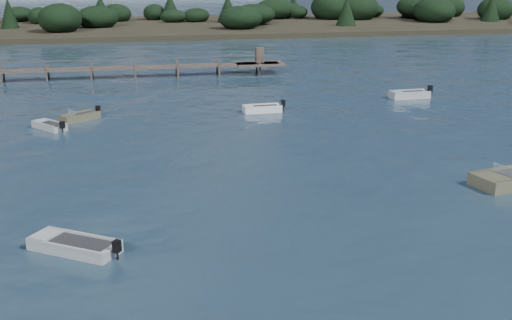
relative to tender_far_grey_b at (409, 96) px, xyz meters
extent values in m
plane|color=#172837|center=(-13.98, 27.42, -0.18)|extent=(400.00, 400.00, 0.00)
cube|color=#A4A9AB|center=(-0.01, 0.00, -0.07)|extent=(3.37, 1.44, 0.78)
cube|color=#A4A9AB|center=(-1.28, -0.04, 0.38)|extent=(0.84, 1.22, 0.16)
cube|color=#242427|center=(0.25, 0.01, 0.30)|extent=(2.30, 1.14, 0.13)
cube|color=#A4A9AB|center=(0.01, -0.60, 0.38)|extent=(3.33, 0.24, 0.16)
cube|color=#A4A9AB|center=(-0.03, 0.60, 0.38)|extent=(3.33, 0.24, 0.16)
cube|color=black|center=(1.90, 0.06, 0.52)|extent=(0.32, 0.39, 0.61)
cylinder|color=black|center=(1.90, 0.06, -0.01)|extent=(0.11, 0.11, 0.61)
cube|color=white|center=(-13.57, -2.89, -0.08)|extent=(2.97, 1.29, 0.68)
cube|color=white|center=(-14.69, -2.93, 0.32)|extent=(0.74, 1.08, 0.14)
cube|color=#242427|center=(-13.34, -2.88, 0.24)|extent=(2.03, 1.02, 0.12)
cube|color=white|center=(-13.55, -3.42, 0.32)|extent=(2.93, 0.23, 0.14)
cube|color=white|center=(-13.60, -2.36, 0.32)|extent=(2.93, 0.23, 0.14)
cube|color=black|center=(-11.90, -2.82, 0.43)|extent=(0.29, 0.34, 0.54)
cylinder|color=black|center=(-11.90, -2.82, -0.03)|extent=(0.10, 0.10, 0.54)
cube|color=#6E6949|center=(-27.33, -2.83, -0.09)|extent=(3.02, 2.69, 0.63)
cube|color=#6E6949|center=(-28.21, -3.50, 0.28)|extent=(1.19, 1.26, 0.13)
cube|color=#242427|center=(-27.14, -2.69, 0.21)|extent=(2.14, 1.94, 0.11)
cube|color=#6E6949|center=(-27.01, -3.25, 0.28)|extent=(2.37, 1.85, 0.13)
cube|color=#6E6949|center=(-27.65, -2.41, 0.28)|extent=(2.37, 1.85, 0.13)
cube|color=black|center=(-26.02, -1.83, 0.39)|extent=(0.39, 0.40, 0.50)
cylinder|color=black|center=(-26.02, -1.83, -0.05)|extent=(0.13, 0.13, 0.50)
cube|color=silver|center=(-27.84, -3.22, 0.50)|extent=(0.62, 0.76, 0.38)
cube|color=#A4A9AB|center=(-26.18, -26.15, -0.09)|extent=(3.83, 3.23, 0.61)
cube|color=#A4A9AB|center=(-27.33, -25.36, 0.27)|extent=(1.44, 1.54, 0.12)
cube|color=#242427|center=(-25.94, -26.32, 0.20)|extent=(2.70, 2.34, 0.11)
cube|color=#A4A9AB|center=(-26.54, -26.69, 0.27)|extent=(3.10, 2.16, 0.12)
cube|color=#A4A9AB|center=(-25.81, -25.62, 0.27)|extent=(3.10, 2.16, 0.12)
cube|color=black|center=(-24.50, -27.30, 0.37)|extent=(0.37, 0.38, 0.48)
cylinder|color=black|center=(-24.50, -27.30, -0.05)|extent=(0.12, 0.12, 0.48)
cube|color=#A4A9AB|center=(-29.24, -5.20, -0.10)|extent=(2.61, 2.84, 0.60)
cube|color=#A4A9AB|center=(-29.90, -4.39, 0.26)|extent=(1.20, 1.15, 0.12)
cube|color=#242427|center=(-29.10, -5.37, 0.19)|extent=(1.88, 2.02, 0.10)
cube|color=#A4A9AB|center=(-29.63, -5.52, 0.26)|extent=(1.82, 2.20, 0.12)
cube|color=#A4A9AB|center=(-28.84, -4.88, 0.26)|extent=(1.82, 2.20, 0.12)
cube|color=black|center=(-28.25, -6.41, 0.36)|extent=(0.38, 0.37, 0.47)
cylinder|color=black|center=(-28.25, -6.41, -0.05)|extent=(0.12, 0.12, 0.47)
cube|color=#6E6949|center=(-5.81, -22.60, 0.39)|extent=(1.67, 2.07, 0.16)
cube|color=#6E6949|center=(-4.01, -21.22, 0.39)|extent=(5.32, 1.32, 0.16)
cube|color=silver|center=(-4.96, -22.41, 0.67)|extent=(0.49, 1.47, 0.47)
sphere|color=silver|center=(-25.11, -26.91, -0.18)|extent=(0.32, 0.32, 0.32)
cube|color=brown|center=(-9.98, 15.42, 0.82)|extent=(5.00, 3.20, 0.18)
cube|color=brown|center=(-9.98, 15.42, 1.72)|extent=(0.80, 0.80, 1.60)
cylinder|color=brown|center=(-35.71, 14.56, 0.22)|extent=(0.20, 0.20, 2.20)
cylinder|color=brown|center=(-35.71, 16.27, 0.22)|extent=(0.20, 0.20, 2.20)
cylinder|color=brown|center=(-31.44, 14.56, 0.22)|extent=(0.20, 0.20, 2.20)
cylinder|color=brown|center=(-31.44, 16.27, 0.22)|extent=(0.20, 0.20, 2.20)
cylinder|color=brown|center=(-27.18, 14.56, 0.22)|extent=(0.20, 0.20, 2.20)
cylinder|color=brown|center=(-27.18, 16.27, 0.22)|extent=(0.20, 0.20, 2.20)
cylinder|color=brown|center=(-22.91, 14.56, 0.22)|extent=(0.20, 0.20, 2.20)
cylinder|color=brown|center=(-22.91, 16.27, 0.22)|extent=(0.20, 0.20, 2.20)
cylinder|color=brown|center=(-18.64, 14.56, 0.22)|extent=(0.20, 0.20, 2.20)
cylinder|color=brown|center=(-18.64, 16.27, 0.22)|extent=(0.20, 0.20, 2.20)
cylinder|color=brown|center=(-14.38, 14.56, 0.22)|extent=(0.20, 0.20, 2.20)
cylinder|color=brown|center=(-14.38, 16.27, 0.22)|extent=(0.20, 0.20, 2.20)
cylinder|color=brown|center=(-10.11, 14.56, 0.22)|extent=(0.20, 0.20, 2.20)
cylinder|color=brown|center=(-10.11, 16.27, 0.22)|extent=(0.20, 0.20, 2.20)
cube|color=black|center=(11.02, 67.42, -0.18)|extent=(190.00, 40.00, 1.60)
ellipsoid|color=black|center=(11.02, 67.42, 2.62)|extent=(180.50, 36.00, 4.40)
camera|label=1|loc=(-23.73, -50.60, 10.76)|focal=45.00mm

